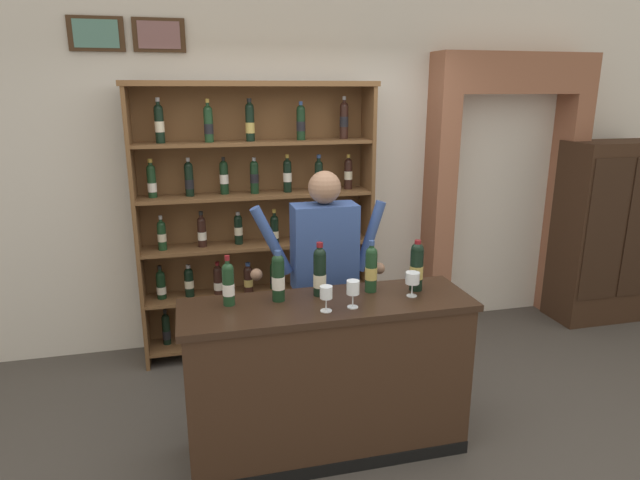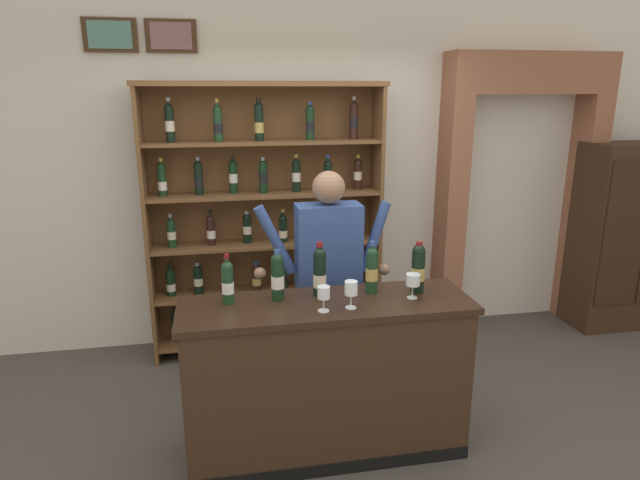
% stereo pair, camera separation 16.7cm
% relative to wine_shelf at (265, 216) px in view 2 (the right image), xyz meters
% --- Properties ---
extents(ground_plane, '(14.00, 14.00, 0.02)m').
position_rel_wine_shelf_xyz_m(ground_plane, '(0.31, -1.47, -1.17)').
color(ground_plane, '#47423D').
extents(back_wall, '(12.00, 0.19, 3.52)m').
position_rel_wine_shelf_xyz_m(back_wall, '(0.31, 0.32, 0.60)').
color(back_wall, silver).
rests_on(back_wall, ground).
extents(wine_shelf, '(1.91, 0.34, 2.22)m').
position_rel_wine_shelf_xyz_m(wine_shelf, '(0.00, 0.00, 0.00)').
color(wine_shelf, brown).
rests_on(wine_shelf, ground).
extents(archway_doorway, '(1.49, 0.45, 2.46)m').
position_rel_wine_shelf_xyz_m(archway_doorway, '(2.30, 0.19, 0.25)').
color(archway_doorway, '#935B42').
rests_on(archway_doorway, ground).
extents(side_cabinet, '(0.89, 0.46, 1.70)m').
position_rel_wine_shelf_xyz_m(side_cabinet, '(3.28, -0.12, -0.31)').
color(side_cabinet, '#382316').
rests_on(side_cabinet, ground).
extents(tasting_counter, '(1.70, 0.52, 0.98)m').
position_rel_wine_shelf_xyz_m(tasting_counter, '(0.21, -1.47, -0.67)').
color(tasting_counter, '#382316').
rests_on(tasting_counter, ground).
extents(shopkeeper, '(0.94, 0.22, 1.65)m').
position_rel_wine_shelf_xyz_m(shopkeeper, '(0.34, -0.87, -0.14)').
color(shopkeeper, '#2D3347').
rests_on(shopkeeper, ground).
extents(tasting_bottle_super_tuscan, '(0.07, 0.07, 0.29)m').
position_rel_wine_shelf_xyz_m(tasting_bottle_super_tuscan, '(-0.34, -1.37, -0.06)').
color(tasting_bottle_super_tuscan, '#19381E').
rests_on(tasting_bottle_super_tuscan, tasting_counter).
extents(tasting_bottle_vin_santo, '(0.08, 0.08, 0.30)m').
position_rel_wine_shelf_xyz_m(tasting_bottle_vin_santo, '(-0.06, -1.37, -0.04)').
color(tasting_bottle_vin_santo, black).
rests_on(tasting_bottle_vin_santo, tasting_counter).
extents(tasting_bottle_riserva, '(0.08, 0.08, 0.33)m').
position_rel_wine_shelf_xyz_m(tasting_bottle_riserva, '(0.20, -1.35, -0.04)').
color(tasting_bottle_riserva, black).
rests_on(tasting_bottle_riserva, tasting_counter).
extents(tasting_bottle_grappa, '(0.07, 0.07, 0.32)m').
position_rel_wine_shelf_xyz_m(tasting_bottle_grappa, '(0.51, -1.36, -0.04)').
color(tasting_bottle_grappa, '#19381E').
rests_on(tasting_bottle_grappa, tasting_counter).
extents(tasting_bottle_prosecco, '(0.08, 0.08, 0.31)m').
position_rel_wine_shelf_xyz_m(tasting_bottle_prosecco, '(0.78, -1.40, -0.03)').
color(tasting_bottle_prosecco, black).
rests_on(tasting_bottle_prosecco, tasting_counter).
extents(wine_glass_left, '(0.08, 0.08, 0.15)m').
position_rel_wine_shelf_xyz_m(wine_glass_left, '(0.72, -1.50, -0.08)').
color(wine_glass_left, silver).
rests_on(wine_glass_left, tasting_counter).
extents(wine_glass_center, '(0.07, 0.07, 0.16)m').
position_rel_wine_shelf_xyz_m(wine_glass_center, '(0.33, -1.58, -0.07)').
color(wine_glass_center, silver).
rests_on(wine_glass_center, tasting_counter).
extents(wine_glass_spare, '(0.07, 0.07, 0.15)m').
position_rel_wine_shelf_xyz_m(wine_glass_spare, '(0.17, -1.59, -0.08)').
color(wine_glass_spare, silver).
rests_on(wine_glass_spare, tasting_counter).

